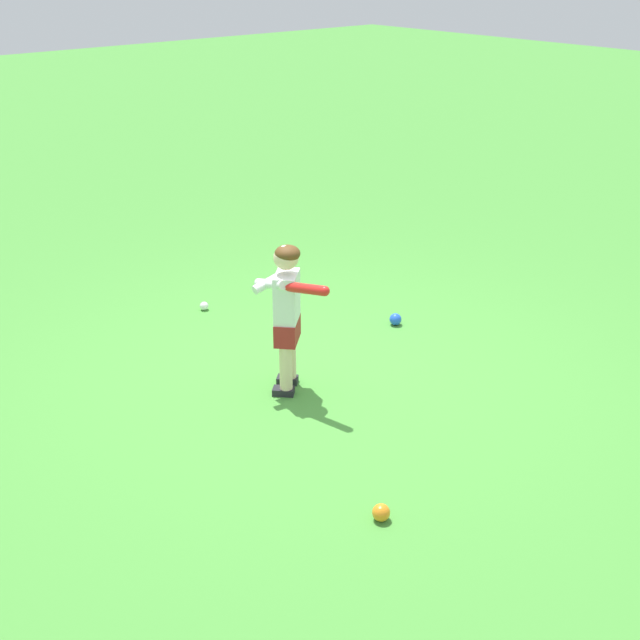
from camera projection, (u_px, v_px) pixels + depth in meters
name	position (u px, v px, depth m)	size (l,w,h in m)	color
ground_plane	(317.00, 369.00, 6.34)	(40.00, 40.00, 0.00)	#479338
child_batter	(287.00, 306.00, 5.78)	(0.63, 0.35, 1.08)	#232328
play_ball_far_left	(395.00, 319.00, 7.04)	(0.10, 0.10, 0.10)	blue
play_ball_midfield	(204.00, 306.00, 7.33)	(0.07, 0.07, 0.07)	white
play_ball_by_bucket	(381.00, 512.00, 4.67)	(0.10, 0.10, 0.10)	orange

